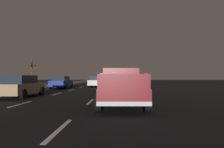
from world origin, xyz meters
name	(u,v)px	position (x,y,z in m)	size (l,w,h in m)	color
ground	(94,87)	(27.00, 0.00, 0.00)	(144.00, 144.00, 0.00)	black
sidewalk_shoulder	(41,87)	(27.00, 7.45, 0.06)	(108.00, 4.00, 0.12)	slate
grass_verge	(5,87)	(27.00, 12.45, 0.00)	(108.00, 6.00, 0.01)	#1E3819
lane_markings	(77,86)	(30.45, 3.07, 0.00)	(108.00, 7.04, 0.01)	silver
pickup_truck	(121,87)	(9.74, -3.49, 0.91)	(5.46, 2.35, 1.87)	maroon
sedan_tan	(20,86)	(13.16, 3.45, 0.78)	(4.40, 2.03, 1.54)	#9E845B
sedan_white	(118,80)	(41.58, -3.39, 0.78)	(4.40, 2.03, 1.54)	silver
sedan_blue	(61,82)	(24.18, 3.74, 0.78)	(4.43, 2.07, 1.54)	navy
sedan_silver	(96,81)	(27.84, -0.20, 0.78)	(4.40, 2.03, 1.54)	#B2B5BA
bare_tree_far	(32,71)	(35.75, 12.53, 2.55)	(1.17, 1.61, 4.81)	#423323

